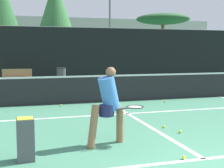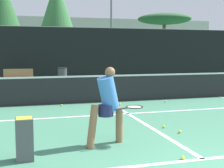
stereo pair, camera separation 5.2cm
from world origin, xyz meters
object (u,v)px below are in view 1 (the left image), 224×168
trash_bin (61,76)px  player_practicing (109,103)px  courtside_bench (17,77)px  parked_car (45,68)px  ball_hopper (26,138)px

trash_bin → player_practicing: bearing=-92.1°
courtside_bench → parked_car: parked_car is taller
parked_car → player_practicing: bearing=-89.7°
player_practicing → courtside_bench: player_practicing is taller
ball_hopper → parked_car: size_ratio=0.16×
trash_bin → ball_hopper: bearing=-99.9°
trash_bin → parked_car: 4.94m
ball_hopper → courtside_bench: bearing=91.4°
courtside_bench → trash_bin: trash_bin is taller
player_practicing → trash_bin: 10.58m
player_practicing → trash_bin: player_practicing is taller
trash_bin → parked_car: (-0.48, 4.92, 0.19)m
player_practicing → parked_car: size_ratio=0.33×
trash_bin → parked_car: bearing=95.6°
courtside_bench → player_practicing: bearing=-76.9°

